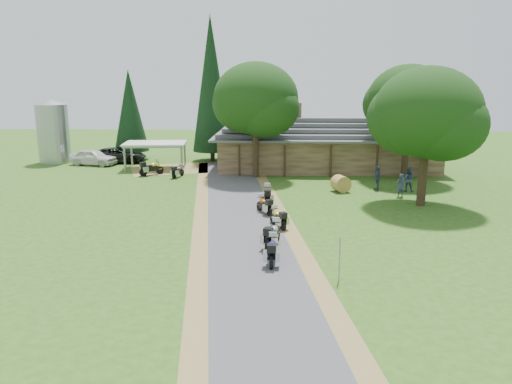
{
  "coord_description": "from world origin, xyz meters",
  "views": [
    {
      "loc": [
        1.43,
        -23.72,
        8.46
      ],
      "look_at": [
        0.07,
        6.34,
        1.6
      ],
      "focal_mm": 35.0,
      "sensor_mm": 36.0,
      "label": 1
    }
  ],
  "objects_px": {
    "car_dark_suv": "(118,151)",
    "hay_bale": "(341,184)",
    "carport": "(156,156)",
    "motorcycle_carport_a": "(151,167)",
    "car_white_sedan": "(93,155)",
    "motorcycle_carport_b": "(178,171)",
    "silo": "(53,131)",
    "motorcycle_row_c": "(278,217)",
    "lodge": "(326,143)",
    "motorcycle_row_d": "(264,204)",
    "motorcycle_row_e": "(267,196)",
    "motorcycle_row_b": "(273,234)",
    "motorcycle_row_a": "(272,249)"
  },
  "relations": [
    {
      "from": "motorcycle_row_c",
      "to": "lodge",
      "type": "bearing_deg",
      "value": -37.95
    },
    {
      "from": "car_white_sedan",
      "to": "car_dark_suv",
      "type": "height_order",
      "value": "car_dark_suv"
    },
    {
      "from": "silo",
      "to": "motorcycle_row_c",
      "type": "relative_size",
      "value": 3.61
    },
    {
      "from": "lodge",
      "to": "motorcycle_row_a",
      "type": "distance_m",
      "value": 26.11
    },
    {
      "from": "silo",
      "to": "motorcycle_carport_a",
      "type": "relative_size",
      "value": 3.1
    },
    {
      "from": "lodge",
      "to": "silo",
      "type": "relative_size",
      "value": 3.35
    },
    {
      "from": "lodge",
      "to": "motorcycle_row_b",
      "type": "relative_size",
      "value": 10.55
    },
    {
      "from": "lodge",
      "to": "motorcycle_row_c",
      "type": "relative_size",
      "value": 12.09
    },
    {
      "from": "car_white_sedan",
      "to": "motorcycle_row_d",
      "type": "distance_m",
      "value": 24.82
    },
    {
      "from": "carport",
      "to": "car_dark_suv",
      "type": "xyz_separation_m",
      "value": [
        -4.69,
        3.21,
        -0.09
      ]
    },
    {
      "from": "motorcycle_row_e",
      "to": "hay_bale",
      "type": "xyz_separation_m",
      "value": [
        5.5,
        4.64,
        -0.1
      ]
    },
    {
      "from": "car_dark_suv",
      "to": "motorcycle_row_e",
      "type": "distance_m",
      "value": 23.31
    },
    {
      "from": "motorcycle_row_b",
      "to": "hay_bale",
      "type": "distance_m",
      "value": 13.94
    },
    {
      "from": "motorcycle_row_a",
      "to": "motorcycle_row_d",
      "type": "relative_size",
      "value": 1.1
    },
    {
      "from": "silo",
      "to": "motorcycle_row_c",
      "type": "height_order",
      "value": "silo"
    },
    {
      "from": "motorcycle_row_a",
      "to": "motorcycle_row_b",
      "type": "bearing_deg",
      "value": 2.06
    },
    {
      "from": "lodge",
      "to": "motorcycle_row_a",
      "type": "bearing_deg",
      "value": -100.63
    },
    {
      "from": "lodge",
      "to": "carport",
      "type": "distance_m",
      "value": 16.38
    },
    {
      "from": "car_dark_suv",
      "to": "motorcycle_row_c",
      "type": "xyz_separation_m",
      "value": [
        16.44,
        -22.18,
        -0.57
      ]
    },
    {
      "from": "carport",
      "to": "motorcycle_row_a",
      "type": "height_order",
      "value": "carport"
    },
    {
      "from": "car_dark_suv",
      "to": "hay_bale",
      "type": "relative_size",
      "value": 4.89
    },
    {
      "from": "carport",
      "to": "car_white_sedan",
      "type": "xyz_separation_m",
      "value": [
        -6.7,
        1.56,
        -0.25
      ]
    },
    {
      "from": "car_white_sedan",
      "to": "motorcycle_carport_b",
      "type": "xyz_separation_m",
      "value": [
        9.67,
        -5.82,
        -0.42
      ]
    },
    {
      "from": "lodge",
      "to": "hay_bale",
      "type": "bearing_deg",
      "value": -88.76
    },
    {
      "from": "car_dark_suv",
      "to": "motorcycle_row_e",
      "type": "relative_size",
      "value": 2.88
    },
    {
      "from": "car_white_sedan",
      "to": "motorcycle_row_c",
      "type": "bearing_deg",
      "value": -124.4
    },
    {
      "from": "silo",
      "to": "car_dark_suv",
      "type": "relative_size",
      "value": 1.05
    },
    {
      "from": "carport",
      "to": "motorcycle_carport_b",
      "type": "bearing_deg",
      "value": -60.54
    },
    {
      "from": "hay_bale",
      "to": "motorcycle_row_e",
      "type": "bearing_deg",
      "value": -139.85
    },
    {
      "from": "motorcycle_row_a",
      "to": "motorcycle_row_e",
      "type": "xyz_separation_m",
      "value": [
        -0.48,
        10.71,
        0.06
      ]
    },
    {
      "from": "motorcycle_carport_b",
      "to": "motorcycle_row_c",
      "type": "bearing_deg",
      "value": -131.12
    },
    {
      "from": "carport",
      "to": "hay_bale",
      "type": "relative_size",
      "value": 4.64
    },
    {
      "from": "car_dark_suv",
      "to": "motorcycle_carport_a",
      "type": "relative_size",
      "value": 2.96
    },
    {
      "from": "car_dark_suv",
      "to": "motorcycle_row_e",
      "type": "bearing_deg",
      "value": -143.09
    },
    {
      "from": "silo",
      "to": "hay_bale",
      "type": "relative_size",
      "value": 5.12
    },
    {
      "from": "motorcycle_row_c",
      "to": "motorcycle_row_a",
      "type": "bearing_deg",
      "value": 152.5
    },
    {
      "from": "carport",
      "to": "motorcycle_row_b",
      "type": "height_order",
      "value": "carport"
    },
    {
      "from": "carport",
      "to": "car_dark_suv",
      "type": "distance_m",
      "value": 5.68
    },
    {
      "from": "silo",
      "to": "motorcycle_row_e",
      "type": "bearing_deg",
      "value": -37.57
    },
    {
      "from": "motorcycle_row_c",
      "to": "car_dark_suv",
      "type": "bearing_deg",
      "value": 11.53
    },
    {
      "from": "car_white_sedan",
      "to": "motorcycle_row_b",
      "type": "bearing_deg",
      "value": -129.1
    },
    {
      "from": "carport",
      "to": "motorcycle_carport_a",
      "type": "relative_size",
      "value": 2.81
    },
    {
      "from": "lodge",
      "to": "motorcycle_row_d",
      "type": "relative_size",
      "value": 12.13
    },
    {
      "from": "motorcycle_carport_a",
      "to": "car_white_sedan",
      "type": "bearing_deg",
      "value": 103.73
    },
    {
      "from": "motorcycle_row_c",
      "to": "motorcycle_carport_a",
      "type": "distance_m",
      "value": 19.25
    },
    {
      "from": "motorcycle_row_a",
      "to": "motorcycle_row_d",
      "type": "bearing_deg",
      "value": 6.01
    },
    {
      "from": "carport",
      "to": "car_white_sedan",
      "type": "bearing_deg",
      "value": 161.4
    },
    {
      "from": "motorcycle_row_a",
      "to": "silo",
      "type": "bearing_deg",
      "value": 41.17
    },
    {
      "from": "carport",
      "to": "hay_bale",
      "type": "xyz_separation_m",
      "value": [
        16.53,
        -9.37,
        -0.63
      ]
    },
    {
      "from": "car_white_sedan",
      "to": "motorcycle_row_c",
      "type": "relative_size",
      "value": 3.42
    }
  ]
}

